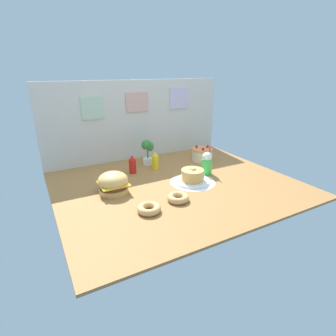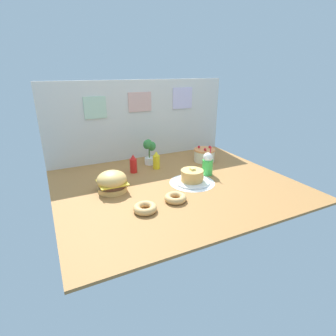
{
  "view_description": "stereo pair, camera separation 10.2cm",
  "coord_description": "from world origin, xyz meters",
  "views": [
    {
      "loc": [
        -1.09,
        -1.85,
        0.96
      ],
      "look_at": [
        -0.0,
        0.14,
        0.1
      ],
      "focal_mm": 28.06,
      "sensor_mm": 36.0,
      "label": 1
    },
    {
      "loc": [
        -1.0,
        -1.9,
        0.96
      ],
      "look_at": [
        -0.0,
        0.14,
        0.1
      ],
      "focal_mm": 28.06,
      "sensor_mm": 36.0,
      "label": 2
    }
  ],
  "objects": [
    {
      "name": "back_wall",
      "position": [
        0.0,
        0.85,
        0.43
      ],
      "size": [
        2.05,
        0.04,
        0.86
      ],
      "color": "beige",
      "rests_on": "ground_plane"
    },
    {
      "name": "mustard_bottle",
      "position": [
        -0.0,
        0.42,
        0.09
      ],
      "size": [
        0.07,
        0.07,
        0.19
      ],
      "color": "yellow",
      "rests_on": "ground_plane"
    },
    {
      "name": "pancake_stack",
      "position": [
        0.14,
        -0.05,
        0.06
      ],
      "size": [
        0.31,
        0.31,
        0.14
      ],
      "color": "white",
      "rests_on": "doily_mat"
    },
    {
      "name": "burger",
      "position": [
        -0.54,
        0.1,
        0.08
      ],
      "size": [
        0.25,
        0.25,
        0.18
      ],
      "color": "#DBA859",
      "rests_on": "ground_plane"
    },
    {
      "name": "donut_pink_glaze",
      "position": [
        -0.42,
        -0.34,
        0.03
      ],
      "size": [
        0.17,
        0.17,
        0.05
      ],
      "color": "tan",
      "rests_on": "ground_plane"
    },
    {
      "name": "ketchup_bottle",
      "position": [
        -0.25,
        0.42,
        0.09
      ],
      "size": [
        0.07,
        0.07,
        0.19
      ],
      "color": "red",
      "rests_on": "ground_plane"
    },
    {
      "name": "potted_plant",
      "position": [
        -0.01,
        0.58,
        0.15
      ],
      "size": [
        0.13,
        0.11,
        0.28
      ],
      "color": "white",
      "rests_on": "ground_plane"
    },
    {
      "name": "layer_cake",
      "position": [
        0.57,
        0.41,
        0.07
      ],
      "size": [
        0.23,
        0.23,
        0.17
      ],
      "color": "beige",
      "rests_on": "ground_plane"
    },
    {
      "name": "doily_mat",
      "position": [
        0.15,
        -0.05,
        0.0
      ],
      "size": [
        0.41,
        0.41,
        0.0
      ],
      "primitive_type": "cylinder",
      "color": "white",
      "rests_on": "ground_plane"
    },
    {
      "name": "donut_chocolate",
      "position": [
        -0.15,
        -0.29,
        0.03
      ],
      "size": [
        0.17,
        0.17,
        0.05
      ],
      "color": "tan",
      "rests_on": "ground_plane"
    },
    {
      "name": "cream_soda_cup",
      "position": [
        0.38,
        0.06,
        0.11
      ],
      "size": [
        0.1,
        0.1,
        0.28
      ],
      "color": "green",
      "rests_on": "ground_plane"
    },
    {
      "name": "ground_plane",
      "position": [
        0.0,
        0.0,
        -0.01
      ],
      "size": [
        2.05,
        1.71,
        0.02
      ],
      "primitive_type": "cube",
      "color": "#9E6B38"
    }
  ]
}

